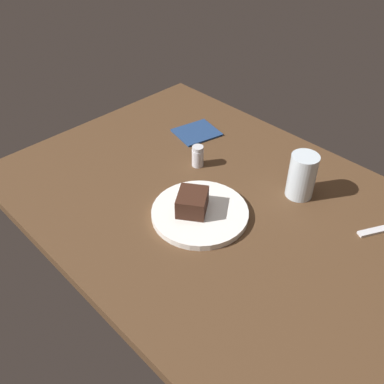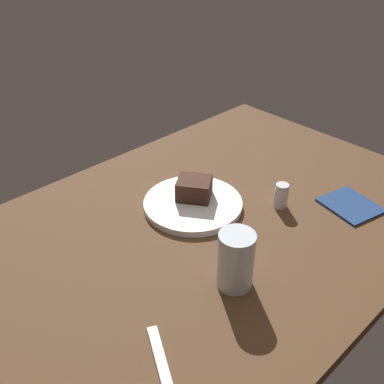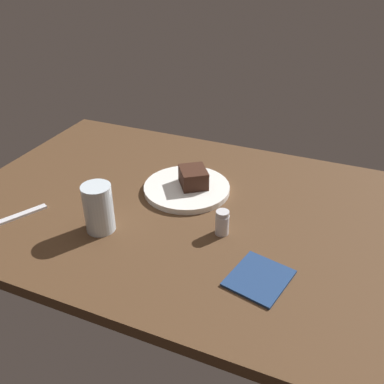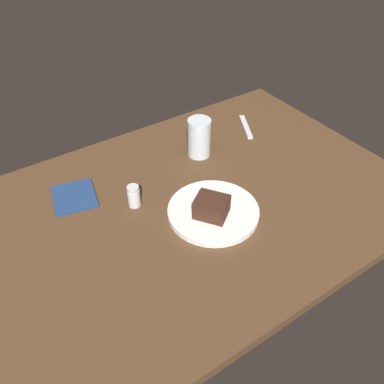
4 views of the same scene
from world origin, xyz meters
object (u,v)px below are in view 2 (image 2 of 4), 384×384
Objects in this scene: water_glass at (236,260)px; dessert_spoon at (161,362)px; salt_shaker at (281,196)px; folded_napkin at (350,205)px; chocolate_cake_slice at (194,188)px; dessert_plate at (194,203)px.

water_glass is 0.84× the size of dessert_spoon.
water_glass reaches higher than dessert_spoon.
dessert_spoon is at bearing 15.26° from salt_shaker.
water_glass is 0.95× the size of folded_napkin.
water_glass reaches higher than chocolate_cake_slice.
dessert_spoon is (36.04, 29.18, -0.49)cm from dessert_plate.
salt_shaker is 30.52cm from water_glass.
folded_napkin is at bearing 176.85° from water_glass.
salt_shaker is 0.52× the size of water_glass.
dessert_plate is 21.81cm from salt_shaker.
dessert_plate reaches higher than folded_napkin.
chocolate_cake_slice is 1.29× the size of salt_shaker.
dessert_spoon is 64.45cm from folded_napkin.
dessert_plate is at bearing 46.96° from chocolate_cake_slice.
folded_napkin is (-41.47, 2.28, -5.97)cm from water_glass.
chocolate_cake_slice is at bearing -46.43° from folded_napkin.
water_glass is at bearing -3.15° from folded_napkin.
folded_napkin is (-12.82, 12.34, -2.90)cm from salt_shaker.
chocolate_cake_slice reaches higher than dessert_plate.
dessert_spoon is at bearing 9.94° from water_glass.
salt_shaker is (-14.43, 16.31, -1.05)cm from chocolate_cake_slice.
dessert_plate is at bearing -44.03° from folded_napkin.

